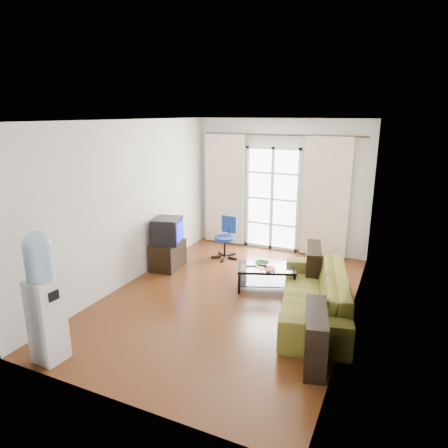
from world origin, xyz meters
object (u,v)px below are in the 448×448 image
at_px(tv_stand, 168,255).
at_px(crt_tv, 166,231).
at_px(coffee_table, 266,274).
at_px(sofa, 314,294).
at_px(task_chair, 225,246).
at_px(water_cooler, 44,295).

distance_m(tv_stand, crt_tv, 0.48).
relative_size(coffee_table, tv_stand, 1.56).
distance_m(sofa, task_chair, 2.67).
bearing_deg(sofa, tv_stand, -116.75).
height_order(coffee_table, crt_tv, crt_tv).
xyz_separation_m(sofa, crt_tv, (-2.86, 0.67, 0.40)).
height_order(sofa, task_chair, task_chair).
relative_size(task_chair, water_cooler, 0.53).
distance_m(coffee_table, water_cooler, 3.41).
height_order(task_chair, water_cooler, water_cooler).
relative_size(sofa, crt_tv, 3.89).
bearing_deg(tv_stand, task_chair, 45.77).
relative_size(sofa, tv_stand, 3.52).
xyz_separation_m(crt_tv, task_chair, (0.75, 0.97, -0.49)).
bearing_deg(coffee_table, crt_tv, 177.62).
bearing_deg(coffee_table, task_chair, 138.98).
bearing_deg(crt_tv, water_cooler, -99.64).
xyz_separation_m(tv_stand, water_cooler, (0.30, -3.04, 0.57)).
xyz_separation_m(sofa, task_chair, (-2.11, 1.64, -0.08)).
height_order(sofa, tv_stand, sofa).
bearing_deg(tv_stand, crt_tv, -93.55).
xyz_separation_m(coffee_table, tv_stand, (-1.95, 0.11, 0.01)).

